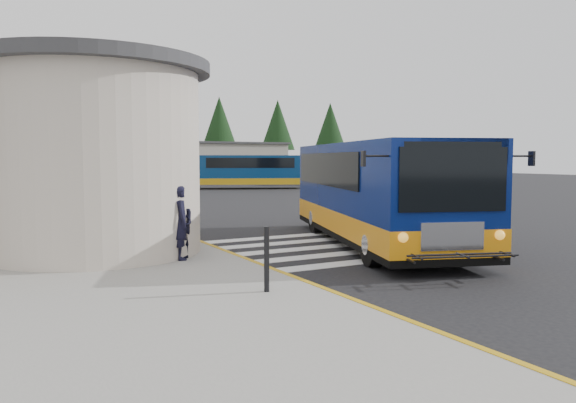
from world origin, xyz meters
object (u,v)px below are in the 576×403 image
pedestrian_a (181,222)px  bollard (267,259)px  transit_bus (377,197)px  far_bus_a (250,170)px  pedestrian_b (179,225)px  far_bus_b (345,169)px

pedestrian_a → bollard: bearing=-165.9°
transit_bus → far_bus_a: transit_bus is taller
pedestrian_a → far_bus_a: 33.85m
pedestrian_a → bollard: (0.36, -3.86, -0.29)m
pedestrian_a → pedestrian_b: pedestrian_a is taller
far_bus_b → pedestrian_b: bearing=132.3°
transit_bus → pedestrian_a: size_ratio=6.11×
pedestrian_a → far_bus_a: bearing=-18.7°
pedestrian_a → pedestrian_b: bearing=-0.3°
far_bus_a → transit_bus: bearing=-174.2°
far_bus_b → pedestrian_a: bearing=132.5°
far_bus_a → far_bus_b: bearing=-50.6°
pedestrian_b → bollard: 4.05m
transit_bus → bollard: size_ratio=9.13×
transit_bus → pedestrian_a: 6.11m
pedestrian_b → bollard: (0.33, -4.03, -0.21)m
pedestrian_a → bollard: size_ratio=1.50×
transit_bus → pedestrian_b: bearing=-159.1°
transit_bus → far_bus_a: bearing=90.9°
far_bus_a → far_bus_b: size_ratio=1.09×
transit_bus → far_bus_b: bearing=75.8°
transit_bus → far_bus_b: transit_bus is taller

